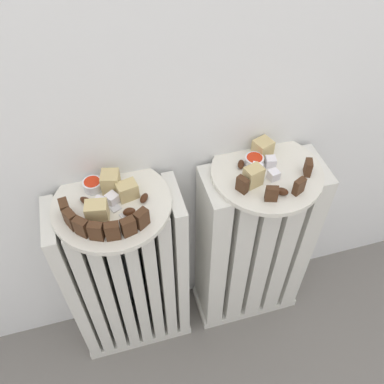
{
  "coord_description": "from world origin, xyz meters",
  "views": [
    {
      "loc": [
        -0.17,
        -0.32,
        1.26
      ],
      "look_at": [
        0.0,
        0.28,
        0.58
      ],
      "focal_mm": 38.85,
      "sensor_mm": 36.0,
      "label": 1
    }
  ],
  "objects_px": {
    "radiator_left": "(128,278)",
    "plate_right": "(267,172)",
    "jam_bowl_left": "(93,185)",
    "jam_bowl_right": "(254,161)",
    "fork": "(122,215)",
    "plate_left": "(112,204)",
    "radiator_right": "(252,249)"
  },
  "relations": [
    {
      "from": "plate_left",
      "to": "jam_bowl_left",
      "type": "distance_m",
      "value": 0.06
    },
    {
      "from": "plate_left",
      "to": "jam_bowl_right",
      "type": "bearing_deg",
      "value": 4.64
    },
    {
      "from": "radiator_right",
      "to": "jam_bowl_left",
      "type": "bearing_deg",
      "value": 172.62
    },
    {
      "from": "radiator_left",
      "to": "jam_bowl_left",
      "type": "distance_m",
      "value": 0.33
    },
    {
      "from": "radiator_right",
      "to": "fork",
      "type": "height_order",
      "value": "fork"
    },
    {
      "from": "plate_left",
      "to": "radiator_right",
      "type": "bearing_deg",
      "value": 0.0
    },
    {
      "from": "radiator_left",
      "to": "fork",
      "type": "relative_size",
      "value": 6.58
    },
    {
      "from": "jam_bowl_right",
      "to": "radiator_left",
      "type": "bearing_deg",
      "value": -175.36
    },
    {
      "from": "jam_bowl_left",
      "to": "plate_left",
      "type": "bearing_deg",
      "value": -57.6
    },
    {
      "from": "radiator_right",
      "to": "plate_right",
      "type": "bearing_deg",
      "value": 180.0
    },
    {
      "from": "jam_bowl_right",
      "to": "plate_right",
      "type": "bearing_deg",
      "value": -50.46
    },
    {
      "from": "jam_bowl_left",
      "to": "radiator_left",
      "type": "bearing_deg",
      "value": -57.6
    },
    {
      "from": "plate_left",
      "to": "jam_bowl_left",
      "type": "xyz_separation_m",
      "value": [
        -0.03,
        0.05,
        0.02
      ]
    },
    {
      "from": "radiator_right",
      "to": "jam_bowl_right",
      "type": "height_order",
      "value": "jam_bowl_right"
    },
    {
      "from": "radiator_left",
      "to": "plate_left",
      "type": "relative_size",
      "value": 2.29
    },
    {
      "from": "radiator_right",
      "to": "plate_right",
      "type": "height_order",
      "value": "plate_right"
    },
    {
      "from": "jam_bowl_left",
      "to": "plate_right",
      "type": "bearing_deg",
      "value": -7.38
    },
    {
      "from": "plate_right",
      "to": "fork",
      "type": "bearing_deg",
      "value": -172.91
    },
    {
      "from": "radiator_left",
      "to": "plate_left",
      "type": "xyz_separation_m",
      "value": [
        -0.0,
        0.0,
        0.3
      ]
    },
    {
      "from": "plate_left",
      "to": "fork",
      "type": "height_order",
      "value": "fork"
    },
    {
      "from": "radiator_left",
      "to": "jam_bowl_left",
      "type": "bearing_deg",
      "value": 122.4
    },
    {
      "from": "fork",
      "to": "jam_bowl_left",
      "type": "bearing_deg",
      "value": 116.86
    },
    {
      "from": "plate_right",
      "to": "jam_bowl_right",
      "type": "relative_size",
      "value": 5.88
    },
    {
      "from": "radiator_left",
      "to": "plate_right",
      "type": "distance_m",
      "value": 0.47
    },
    {
      "from": "plate_right",
      "to": "radiator_right",
      "type": "bearing_deg",
      "value": 0.0
    },
    {
      "from": "radiator_right",
      "to": "plate_left",
      "type": "xyz_separation_m",
      "value": [
        -0.35,
        0.0,
        0.3
      ]
    },
    {
      "from": "radiator_left",
      "to": "jam_bowl_left",
      "type": "relative_size",
      "value": 14.04
    },
    {
      "from": "radiator_right",
      "to": "plate_right",
      "type": "xyz_separation_m",
      "value": [
        -0.0,
        0.0,
        0.3
      ]
    },
    {
      "from": "jam_bowl_left",
      "to": "jam_bowl_right",
      "type": "xyz_separation_m",
      "value": [
        0.36,
        -0.02,
        0.0
      ]
    },
    {
      "from": "plate_left",
      "to": "radiator_left",
      "type": "bearing_deg",
      "value": -45.0
    },
    {
      "from": "jam_bowl_left",
      "to": "fork",
      "type": "xyz_separation_m",
      "value": [
        0.05,
        -0.09,
        -0.01
      ]
    },
    {
      "from": "radiator_right",
      "to": "plate_right",
      "type": "relative_size",
      "value": 2.29
    }
  ]
}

